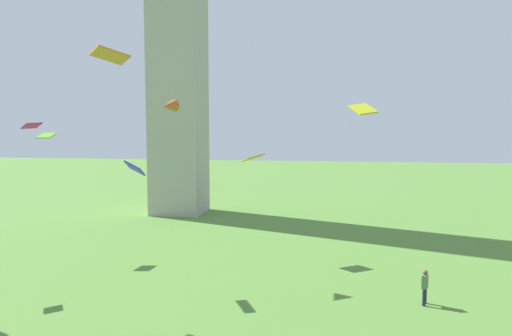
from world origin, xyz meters
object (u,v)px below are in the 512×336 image
object	(u,v)px
kite_flying_4	(47,136)
kite_flying_8	(169,106)
person_1	(425,285)
kite_flying_7	(32,126)
kite_flying_9	(110,55)
kite_flying_6	(135,168)
kite_flying_5	(363,109)
kite_flying_0	(253,158)

from	to	relation	value
kite_flying_4	kite_flying_8	distance (m)	10.40
kite_flying_4	person_1	bearing A→B (deg)	64.09
person_1	kite_flying_7	world-z (taller)	kite_flying_7
kite_flying_4	kite_flying_8	bearing A→B (deg)	65.09
kite_flying_7	kite_flying_9	xyz separation A→B (m)	(5.60, -2.67, 2.93)
person_1	kite_flying_4	bearing A→B (deg)	93.06
kite_flying_7	kite_flying_9	world-z (taller)	kite_flying_9
kite_flying_6	kite_flying_7	world-z (taller)	kite_flying_7
kite_flying_6	kite_flying_5	bearing A→B (deg)	94.49
kite_flying_5	kite_flying_4	bearing A→B (deg)	-120.70
person_1	kite_flying_8	xyz separation A→B (m)	(-14.56, 4.15, 9.06)
kite_flying_0	kite_flying_6	bearing A→B (deg)	-171.84
kite_flying_0	kite_flying_6	size ratio (longest dim) A/B	1.23
kite_flying_0	kite_flying_4	world-z (taller)	kite_flying_4
person_1	kite_flying_5	size ratio (longest dim) A/B	0.94
person_1	kite_flying_7	size ratio (longest dim) A/B	1.72
kite_flying_4	kite_flying_5	bearing A→B (deg)	73.22
kite_flying_6	kite_flying_9	distance (m)	7.97
person_1	kite_flying_6	world-z (taller)	kite_flying_6
kite_flying_5	person_1	bearing A→B (deg)	9.11
kite_flying_5	kite_flying_6	size ratio (longest dim) A/B	1.34
kite_flying_7	kite_flying_9	distance (m)	6.86
kite_flying_0	kite_flying_4	xyz separation A→B (m)	(-14.51, -1.45, 1.49)
kite_flying_8	kite_flying_7	bearing A→B (deg)	-104.09
kite_flying_4	kite_flying_9	bearing A→B (deg)	31.88
person_1	kite_flying_0	world-z (taller)	kite_flying_0
kite_flying_4	kite_flying_5	xyz separation A→B (m)	(21.58, -2.31, 1.63)
kite_flying_5	kite_flying_8	xyz separation A→B (m)	(-11.66, -0.21, 0.25)
kite_flying_6	kite_flying_8	bearing A→B (deg)	154.56
kite_flying_0	kite_flying_7	bearing A→B (deg)	-177.51
kite_flying_4	kite_flying_6	xyz separation A→B (m)	(9.08, -5.81, -1.69)
person_1	kite_flying_8	world-z (taller)	kite_flying_8
kite_flying_8	kite_flying_9	world-z (taller)	kite_flying_9
kite_flying_0	kite_flying_9	bearing A→B (deg)	-151.65
kite_flying_8	kite_flying_6	bearing A→B (deg)	-80.96
kite_flying_9	kite_flying_7	bearing A→B (deg)	-72.54
person_1	kite_flying_5	bearing A→B (deg)	51.99
kite_flying_0	kite_flying_6	world-z (taller)	kite_flying_0
kite_flying_4	kite_flying_0	bearing A→B (deg)	85.03
kite_flying_0	kite_flying_5	bearing A→B (deg)	-73.07
kite_flying_6	kite_flying_8	size ratio (longest dim) A/B	1.03
person_1	kite_flying_4	xyz separation A→B (m)	(-24.48, 6.67, 7.18)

